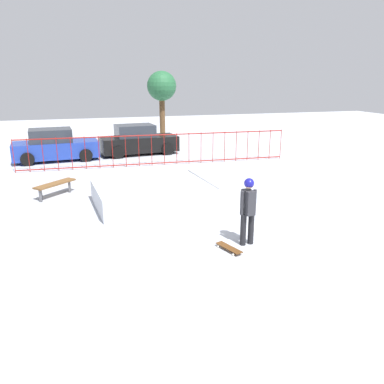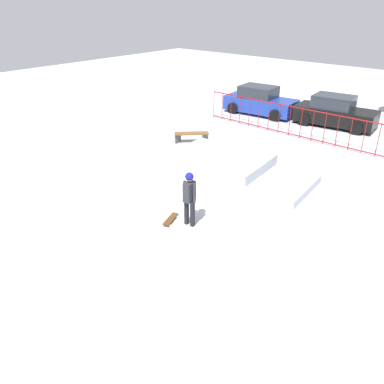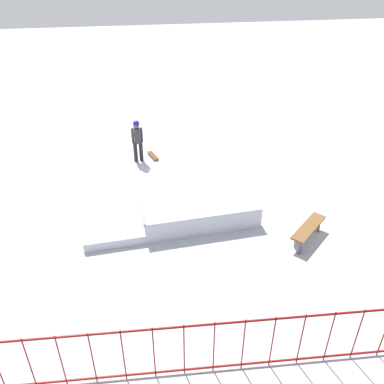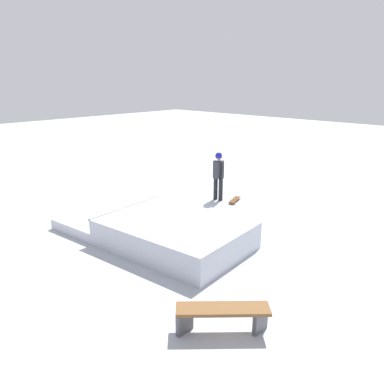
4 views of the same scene
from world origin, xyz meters
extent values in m
plane|color=#B2B7C1|center=(0.00, 0.00, 0.00)|extent=(60.00, 60.00, 0.00)
cube|color=silver|center=(-1.39, 0.95, 0.35)|extent=(3.82, 2.91, 0.70)
cube|color=silver|center=(1.30, 1.19, 0.15)|extent=(2.02, 2.75, 0.30)
cylinder|color=gray|center=(0.40, 1.11, 0.70)|extent=(0.31, 2.60, 0.08)
cylinder|color=black|center=(0.42, -2.86, 0.41)|extent=(0.15, 0.15, 0.82)
cylinder|color=black|center=(0.20, -2.88, 0.41)|extent=(0.15, 0.15, 0.82)
cube|color=#2D2D33|center=(0.31, -2.87, 1.12)|extent=(0.25, 0.40, 0.60)
cylinder|color=#2D2D33|center=(0.48, -2.86, 1.12)|extent=(0.09, 0.09, 0.60)
cylinder|color=#2D2D33|center=(0.14, -2.88, 1.12)|extent=(0.09, 0.09, 0.60)
sphere|color=tan|center=(0.31, -2.87, 1.57)|extent=(0.22, 0.22, 0.22)
sphere|color=navy|center=(0.31, -2.87, 1.60)|extent=(0.25, 0.25, 0.25)
cube|color=#593314|center=(-0.26, -3.10, 0.08)|extent=(0.45, 0.82, 0.02)
cylinder|color=silver|center=(-0.06, -3.33, 0.03)|extent=(0.05, 0.06, 0.06)
cylinder|color=silver|center=(-0.28, -3.41, 0.03)|extent=(0.05, 0.06, 0.06)
cylinder|color=silver|center=(-0.25, -2.80, 0.03)|extent=(0.05, 0.06, 0.06)
cylinder|color=silver|center=(-0.46, -2.88, 0.03)|extent=(0.05, 0.06, 0.06)
cube|color=brown|center=(-4.50, 2.85, 0.45)|extent=(1.43, 1.40, 0.06)
cube|color=#4C4C51|center=(-4.04, 3.30, 0.21)|extent=(0.08, 0.36, 0.42)
cube|color=#4C4C51|center=(-4.97, 2.40, 0.21)|extent=(0.08, 0.36, 0.42)
camera|label=1|loc=(-3.55, -11.12, 4.07)|focal=36.11mm
camera|label=2|loc=(7.04, -10.63, 6.26)|focal=36.76mm
camera|label=3|loc=(0.30, 12.10, 7.97)|focal=39.16mm
camera|label=4|loc=(-8.01, 7.36, 4.23)|focal=36.06mm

